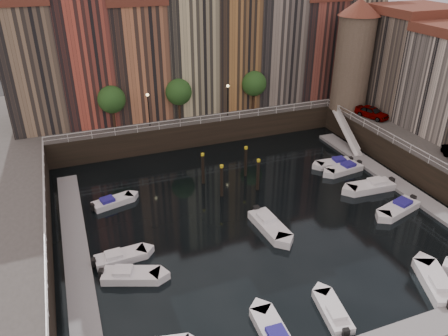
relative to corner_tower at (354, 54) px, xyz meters
name	(u,v)px	position (x,y,z in m)	size (l,w,h in m)	color
ground	(254,212)	(-20.00, -14.50, -10.19)	(200.00, 200.00, 0.00)	black
quay_far	(179,109)	(-20.00, 11.50, -8.69)	(80.00, 20.00, 3.00)	black
dock_left	(77,255)	(-36.20, -15.50, -10.02)	(2.00, 28.00, 0.35)	gray
dock_right	(399,185)	(-3.80, -15.50, -10.02)	(2.00, 28.00, 0.35)	gray
far_terrace	(206,44)	(-16.69, 9.00, 0.76)	(48.70, 10.30, 17.50)	#826A52
corner_tower	(354,54)	(0.00, 0.00, 0.00)	(5.20, 5.20, 13.80)	#6B5B4C
promenade_trees	(184,91)	(-21.33, 3.70, -3.61)	(21.20, 3.20, 5.20)	black
street_lamps	(189,99)	(-21.00, 2.70, -4.30)	(10.36, 0.36, 4.18)	black
railings	(235,155)	(-20.00, -9.62, -6.41)	(36.08, 34.04, 0.52)	white
gangway	(347,131)	(-2.90, -4.50, -8.28)	(2.78, 8.32, 3.73)	white
mooring_pilings	(232,172)	(-20.10, -9.15, -8.54)	(5.19, 3.64, 3.78)	black
boat_left_1	(130,275)	(-32.60, -19.65, -9.84)	(4.63, 3.06, 1.05)	white
boat_left_2	(119,257)	(-33.00, -17.19, -9.86)	(4.30, 1.80, 0.98)	white
boat_left_4	(112,202)	(-32.38, -8.48, -9.87)	(4.24, 2.43, 0.95)	white
boat_right_1	(399,208)	(-7.14, -19.31, -9.82)	(4.96, 2.95, 1.11)	white
boat_right_2	(371,186)	(-6.98, -15.00, -9.80)	(5.19, 2.14, 1.18)	white
boat_right_3	(345,169)	(-7.20, -10.63, -9.84)	(4.60, 2.15, 1.04)	white
boat_right_4	(335,163)	(-7.39, -9.03, -9.86)	(4.36, 1.86, 0.99)	white
boat_near_1	(274,334)	(-24.91, -28.52, -9.84)	(1.84, 4.62, 1.05)	white
boat_near_2	(333,312)	(-20.29, -28.26, -9.87)	(2.12, 4.22, 0.95)	white
boat_near_3	(437,284)	(-11.66, -28.64, -9.80)	(3.48, 5.12, 1.16)	white
car_a	(372,113)	(0.64, -4.33, -6.46)	(1.72, 4.28, 1.46)	gray
boat_extra_232	(269,225)	(-19.88, -17.46, -9.80)	(2.20, 5.20, 1.18)	white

